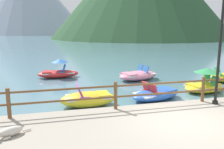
{
  "coord_description": "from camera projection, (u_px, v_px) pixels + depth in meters",
  "views": [
    {
      "loc": [
        -3.76,
        -6.01,
        3.17
      ],
      "look_at": [
        -0.95,
        5.0,
        0.9
      ],
      "focal_mm": 38.31,
      "sensor_mm": 36.0,
      "label": 1
    }
  ],
  "objects": [
    {
      "name": "ground_plane",
      "position": [
        71.0,
        44.0,
        45.25
      ],
      "size": [
        200.0,
        200.0,
        0.0
      ],
      "primitive_type": "plane",
      "color": "slate"
    },
    {
      "name": "dock_railing",
      "position": [
        162.0,
        90.0,
        8.53
      ],
      "size": [
        23.92,
        0.12,
        0.95
      ],
      "color": "brown",
      "rests_on": "promenade_dock"
    },
    {
      "name": "lamp_post",
      "position": [
        221.0,
        33.0,
        8.25
      ],
      "size": [
        0.28,
        0.28,
        4.26
      ],
      "color": "black",
      "rests_on": "promenade_dock"
    },
    {
      "name": "dog_resting",
      "position": [
        8.0,
        132.0,
        6.12
      ],
      "size": [
        0.98,
        0.58,
        0.26
      ],
      "color": "beige",
      "rests_on": "promenade_dock"
    },
    {
      "name": "pedal_boat_1",
      "position": [
        138.0,
        75.0,
        14.51
      ],
      "size": [
        2.86,
        2.1,
        0.87
      ],
      "color": "pink",
      "rests_on": "ground"
    },
    {
      "name": "pedal_boat_2",
      "position": [
        205.0,
        84.0,
        11.84
      ],
      "size": [
        2.48,
        1.79,
        1.18
      ],
      "color": "yellow",
      "rests_on": "ground"
    },
    {
      "name": "pedal_boat_3",
      "position": [
        58.0,
        72.0,
        15.16
      ],
      "size": [
        2.57,
        1.17,
        1.19
      ],
      "color": "red",
      "rests_on": "ground"
    },
    {
      "name": "pedal_boat_4",
      "position": [
        156.0,
        94.0,
        10.6
      ],
      "size": [
        2.65,
        1.85,
        0.81
      ],
      "color": "blue",
      "rests_on": "ground"
    },
    {
      "name": "pedal_boat_5",
      "position": [
        88.0,
        99.0,
        9.69
      ],
      "size": [
        2.25,
        1.19,
        0.9
      ],
      "color": "yellow",
      "rests_on": "ground"
    },
    {
      "name": "pedal_boat_6",
      "position": [
        224.0,
        77.0,
        13.97
      ],
      "size": [
        2.66,
        1.92,
        0.86
      ],
      "color": "yellow",
      "rests_on": "ground"
    }
  ]
}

